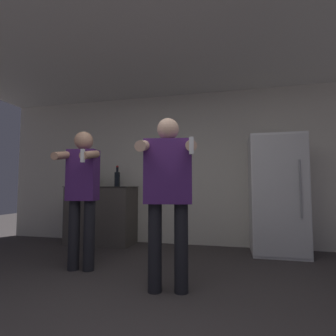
% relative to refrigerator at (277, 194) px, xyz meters
% --- Properties ---
extents(wall_back, '(7.00, 0.06, 2.55)m').
position_rel_refrigerator_xyz_m(wall_back, '(-1.25, 0.35, 0.43)').
color(wall_back, beige).
rests_on(wall_back, ground_plane).
extents(ceiling_slab, '(7.00, 3.35, 0.05)m').
position_rel_refrigerator_xyz_m(ceiling_slab, '(-1.25, -1.09, 1.73)').
color(ceiling_slab, silver).
rests_on(ceiling_slab, wall_back).
extents(refrigerator, '(0.74, 0.68, 1.69)m').
position_rel_refrigerator_xyz_m(refrigerator, '(0.00, 0.00, 0.00)').
color(refrigerator, white).
rests_on(refrigerator, ground_plane).
extents(counter, '(1.13, 0.58, 0.96)m').
position_rel_refrigerator_xyz_m(counter, '(-2.78, 0.05, -0.37)').
color(counter, '#47423D').
rests_on(counter, ground_plane).
extents(bottle_brown_liquor, '(0.08, 0.08, 0.31)m').
position_rel_refrigerator_xyz_m(bottle_brown_liquor, '(-2.92, 0.10, 0.23)').
color(bottle_brown_liquor, '#194723').
rests_on(bottle_brown_liquor, counter).
extents(bottle_clear_vodka, '(0.09, 0.09, 0.36)m').
position_rel_refrigerator_xyz_m(bottle_clear_vodka, '(-2.53, 0.10, 0.26)').
color(bottle_clear_vodka, black).
rests_on(bottle_clear_vodka, counter).
extents(bottle_green_wine, '(0.08, 0.08, 0.25)m').
position_rel_refrigerator_xyz_m(bottle_green_wine, '(-3.21, 0.10, 0.21)').
color(bottle_green_wine, black).
rests_on(bottle_green_wine, counter).
extents(bottle_dark_rum, '(0.06, 0.06, 0.29)m').
position_rel_refrigerator_xyz_m(bottle_dark_rum, '(-3.07, 0.10, 0.22)').
color(bottle_dark_rum, '#194723').
rests_on(bottle_dark_rum, counter).
extents(person_woman_foreground, '(0.57, 0.52, 1.60)m').
position_rel_refrigerator_xyz_m(person_woman_foreground, '(-1.21, -1.68, 0.11)').
color(person_woman_foreground, black).
rests_on(person_woman_foreground, ground_plane).
extents(person_man_side, '(0.44, 0.49, 1.61)m').
position_rel_refrigerator_xyz_m(person_man_side, '(-2.34, -1.30, 0.09)').
color(person_man_side, black).
rests_on(person_man_side, ground_plane).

